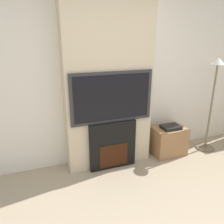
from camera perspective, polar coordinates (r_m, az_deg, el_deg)
name	(u,v)px	position (r m, az deg, el deg)	size (l,w,h in m)	color
wall_back	(104,73)	(3.23, -2.09, 10.06)	(6.00, 0.06, 2.70)	silver
chimney_breast	(108,75)	(3.05, -1.00, 9.57)	(1.25, 0.31, 2.70)	beige
fireplace	(112,145)	(3.23, 0.01, -8.51)	(0.69, 0.15, 0.72)	black
television	(112,97)	(2.97, 0.02, 3.85)	(1.16, 0.07, 0.71)	#2D2D33
floor_lamp	(213,94)	(3.89, 24.91, 4.30)	(0.30, 0.30, 1.55)	#726651
media_stand	(168,140)	(3.75, 14.45, -7.13)	(0.53, 0.40, 0.51)	#997047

